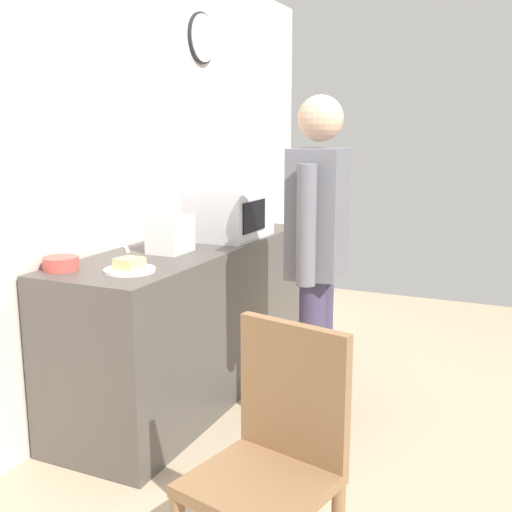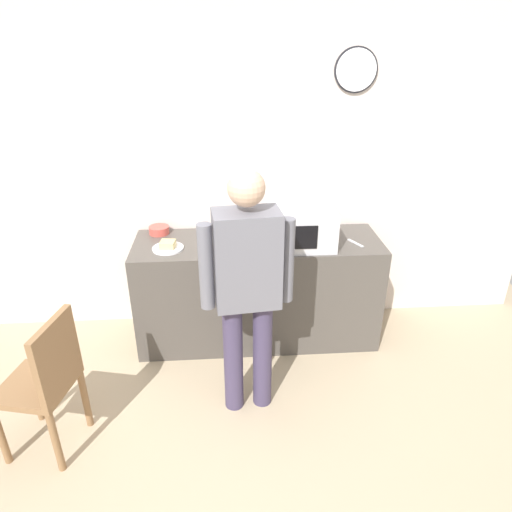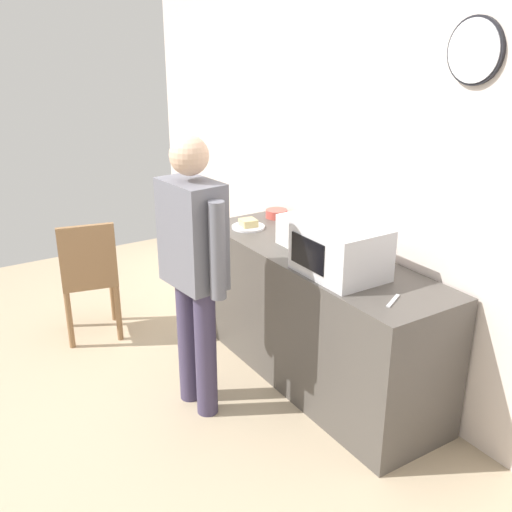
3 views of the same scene
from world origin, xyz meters
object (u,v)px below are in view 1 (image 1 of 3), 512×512
at_px(spoon_utensil, 127,249).
at_px(wooden_chair, 274,458).
at_px(microwave, 229,213).
at_px(toaster, 170,234).
at_px(salad_bowl, 61,263).
at_px(fork_utensil, 259,227).
at_px(sandwich_plate, 130,267).
at_px(person_standing, 318,242).

height_order(spoon_utensil, wooden_chair, wooden_chair).
relative_size(microwave, toaster, 2.27).
bearing_deg(salad_bowl, fork_utensil, -11.36).
relative_size(salad_bowl, spoon_utensil, 0.96).
xyz_separation_m(sandwich_plate, wooden_chair, (-0.65, -1.00, -0.39)).
xyz_separation_m(sandwich_plate, salad_bowl, (-0.10, 0.31, 0.01)).
relative_size(microwave, person_standing, 0.29).
distance_m(fork_utensil, spoon_utensil, 1.08).
height_order(microwave, toaster, microwave).
bearing_deg(salad_bowl, microwave, -15.76).
distance_m(fork_utensil, person_standing, 1.15).
bearing_deg(microwave, toaster, 171.46).
bearing_deg(sandwich_plate, fork_utensil, -0.00).
height_order(fork_utensil, spoon_utensil, same).
xyz_separation_m(sandwich_plate, spoon_utensil, (0.43, 0.33, -0.02)).
distance_m(sandwich_plate, toaster, 0.49).
bearing_deg(spoon_utensil, sandwich_plate, -142.54).
relative_size(salad_bowl, wooden_chair, 0.17).
relative_size(fork_utensil, spoon_utensil, 1.00).
bearing_deg(spoon_utensil, microwave, -29.51).
distance_m(microwave, sandwich_plate, 1.03).
bearing_deg(spoon_utensil, salad_bowl, -178.22).
bearing_deg(microwave, fork_utensil, 0.41).
bearing_deg(toaster, fork_utensil, -4.56).
bearing_deg(microwave, spoon_utensil, 150.49).
relative_size(toaster, spoon_utensil, 1.29).
height_order(microwave, fork_utensil, microwave).
bearing_deg(spoon_utensil, toaster, -79.68).
bearing_deg(wooden_chair, toaster, 43.76).
xyz_separation_m(microwave, person_standing, (-0.45, -0.72, -0.05)).
height_order(salad_bowl, toaster, toaster).
relative_size(sandwich_plate, wooden_chair, 0.25).
height_order(salad_bowl, spoon_utensil, salad_bowl).
xyz_separation_m(toaster, fork_utensil, (0.98, -0.08, -0.10)).
relative_size(microwave, wooden_chair, 0.53).
distance_m(microwave, salad_bowl, 1.17).
height_order(fork_utensil, person_standing, person_standing).
relative_size(sandwich_plate, salad_bowl, 1.45).
xyz_separation_m(toaster, person_standing, (0.09, -0.80, -0.00)).
xyz_separation_m(microwave, salad_bowl, (-1.12, 0.32, -0.12)).
distance_m(person_standing, wooden_chair, 1.33).
bearing_deg(sandwich_plate, spoon_utensil, 37.46).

